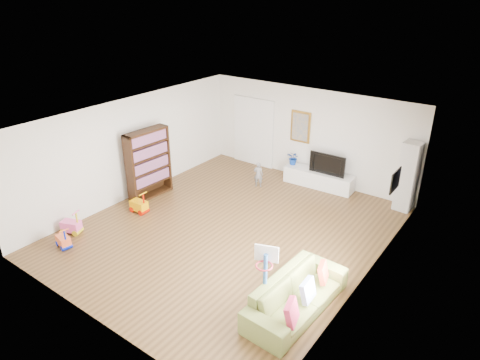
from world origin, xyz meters
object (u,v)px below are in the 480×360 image
Objects in this scene: media_console at (319,179)px; bookshelf at (149,164)px; sofa at (297,295)px; basketball_hoop at (263,287)px.

media_console is 4.78m from bookshelf.
media_console is 5.28m from sofa.
bookshelf is at bearing 76.23° from sofa.
bookshelf is (-3.44, -3.25, 0.71)m from media_console.
media_console is 1.07× the size of bookshelf.
bookshelf is at bearing 136.69° from basketball_hoop.
media_console is at bearing 86.84° from basketball_hoop.
bookshelf is 5.73m from sofa.
basketball_hoop reaches higher than media_console.
sofa is (5.46, -1.63, -0.61)m from bookshelf.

